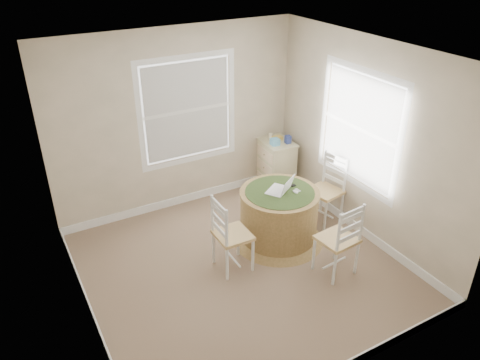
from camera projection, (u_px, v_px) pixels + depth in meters
room at (247, 165)px, 5.31m from camera, size 3.64×3.64×2.64m
round_table at (279, 214)px, 6.08m from camera, size 1.20×1.20×0.73m
chair_left at (233, 235)px, 5.54m from camera, size 0.40×0.42×0.95m
chair_near at (337, 239)px, 5.47m from camera, size 0.46×0.44×0.95m
chair_right at (325, 191)px, 6.46m from camera, size 0.47×0.49×0.95m
laptop at (280, 189)px, 5.92m from camera, size 0.42×0.41×0.22m
mouse at (295, 192)px, 5.91m from camera, size 0.06×0.10×0.03m
phone at (298, 191)px, 5.95m from camera, size 0.05×0.09×0.02m
keys at (293, 186)px, 6.05m from camera, size 0.06×0.05×0.02m
corner_chest at (276, 164)px, 7.35m from camera, size 0.48×0.62×0.79m
tissue_box at (275, 142)px, 7.02m from camera, size 0.13×0.13×0.10m
box_yellow at (277, 138)px, 7.20m from camera, size 0.16×0.11×0.06m
box_blue at (288, 139)px, 7.08m from camera, size 0.08×0.08×0.12m
cup_cream at (271, 136)px, 7.23m from camera, size 0.07×0.07×0.09m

